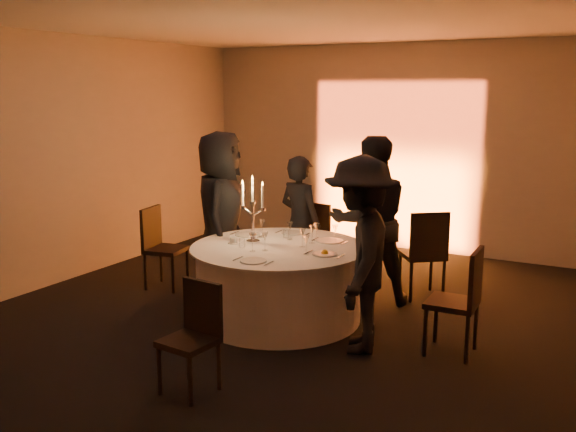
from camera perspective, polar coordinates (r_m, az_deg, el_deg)
The scene contains 33 objects.
floor at distance 6.75m, azimuth -0.82°, elevation -9.07°, with size 7.00×7.00×0.00m, color black.
ceiling at distance 6.37m, azimuth -0.90°, elevation 17.16°, with size 7.00×7.00×0.00m, color white.
wall_back at distance 9.58m, azimuth 9.49°, elevation 6.03°, with size 7.00×7.00×0.00m, color #A19C96.
wall_left at distance 8.27m, azimuth -19.37°, elevation 4.75°, with size 7.00×7.00×0.00m, color #A19C96.
uplighter_fixture at distance 9.54m, azimuth 8.62°, elevation -2.81°, with size 0.25×0.12×0.10m, color black.
banquet_table at distance 6.63m, azimuth -0.83°, elevation -5.95°, with size 1.80×1.80×0.77m.
chair_left at distance 7.79m, azimuth -11.32°, elevation -2.33°, with size 0.49×0.49×0.97m.
chair_back_left at distance 7.92m, azimuth 2.86°, elevation -1.80°, with size 0.49×0.49×0.99m.
chair_back_right at distance 7.36m, azimuth 12.10°, elevation -2.91°, with size 0.62×0.62×1.02m.
chair_right at distance 5.90m, azimuth 15.19°, elevation -6.85°, with size 0.44×0.44×0.98m.
chair_front at distance 5.14m, azimuth -8.30°, elevation -10.06°, with size 0.42×0.42×0.87m.
guest_left at distance 7.37m, azimuth -6.00°, elevation 0.20°, with size 0.92×0.60×1.88m, color black.
guest_back_left at distance 7.54m, azimuth 1.09°, elevation -0.62°, with size 0.58×0.38×1.59m, color black.
guest_back_right at distance 7.05m, azimuth 7.34°, elevation -0.44°, with size 0.90×0.70×1.85m, color black.
guest_right at distance 5.77m, azimuth 6.46°, elevation -3.42°, with size 1.15×0.66×1.78m, color black.
plate_left at distance 7.03m, azimuth -3.61°, elevation -1.66°, with size 0.36×0.27×0.01m.
plate_back_left at distance 7.10m, azimuth 0.42°, elevation -1.51°, with size 0.36×0.25×0.01m.
plate_back_right at distance 6.74m, azimuth 3.73°, elevation -2.21°, with size 0.35×0.29×0.01m.
plate_right at distance 6.20m, azimuth 3.28°, elevation -3.29°, with size 0.36×0.24×0.08m.
plate_front at distance 5.96m, azimuth -3.11°, elevation -4.01°, with size 0.35×0.25×0.01m.
coffee_cup at distance 6.66m, azimuth -4.90°, elevation -2.20°, with size 0.11×0.11×0.07m.
candelabra at distance 6.64m, azimuth -3.15°, elevation -0.29°, with size 0.30×0.14×0.71m.
wine_glass_a at distance 6.18m, azimuth 1.63°, elevation -2.19°, with size 0.07×0.07×0.19m.
wine_glass_b at distance 6.29m, azimuth -3.19°, elevation -1.97°, with size 0.07×0.07×0.19m.
wine_glass_c at distance 6.67m, azimuth 4.21°, elevation -1.22°, with size 0.07×0.07×0.19m.
wine_glass_d at distance 6.62m, azimuth 2.16°, elevation -1.29°, with size 0.07×0.07×0.19m.
wine_glass_e at distance 6.32m, azimuth -2.07°, elevation -1.89°, with size 0.07×0.07×0.19m.
wine_glass_f at distance 6.90m, azimuth -2.30°, elevation -0.79°, with size 0.07×0.07×0.19m.
wine_glass_g at distance 6.73m, azimuth 2.54°, elevation -1.09°, with size 0.07×0.07×0.19m.
wine_glass_h at distance 6.46m, azimuth 1.28°, elevation -1.60°, with size 0.07×0.07×0.19m.
wine_glass_i at distance 6.78m, azimuth 0.17°, elevation -0.98°, with size 0.07×0.07×0.19m.
tumbler_a at distance 6.48m, azimuth -4.12°, elevation -2.43°, with size 0.07×0.07×0.09m, color white.
tumbler_b at distance 6.88m, azimuth -0.16°, elevation -1.59°, with size 0.07×0.07×0.09m, color white.
Camera 1 is at (3.10, -5.52, 2.34)m, focal length 40.00 mm.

